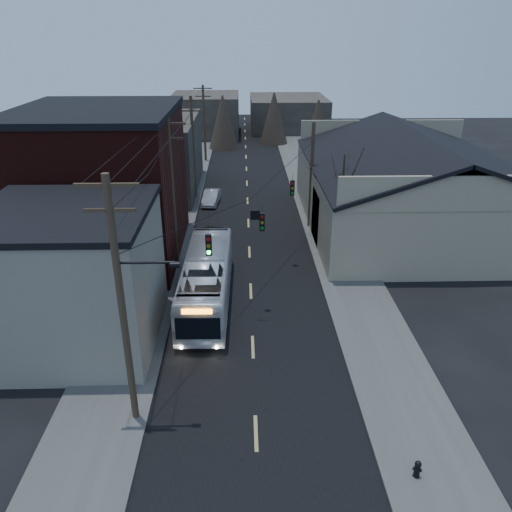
{
  "coord_description": "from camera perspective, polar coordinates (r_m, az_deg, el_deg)",
  "views": [
    {
      "loc": [
        -0.41,
        -13.34,
        14.85
      ],
      "look_at": [
        0.29,
        12.71,
        3.0
      ],
      "focal_mm": 35.0,
      "sensor_mm": 36.0,
      "label": 1
    }
  ],
  "objects": [
    {
      "name": "building_left_far",
      "position": [
        51.44,
        -11.9,
        11.19
      ],
      "size": [
        9.0,
        14.0,
        7.0
      ],
      "primitive_type": "cube",
      "color": "#302B26",
      "rests_on": "ground"
    },
    {
      "name": "road_surface",
      "position": [
        45.81,
        -0.94,
        5.55
      ],
      "size": [
        9.0,
        110.0,
        0.02
      ],
      "primitive_type": "cube",
      "color": "black",
      "rests_on": "ground"
    },
    {
      "name": "bare_tree",
      "position": [
        35.86,
        9.7,
        5.81
      ],
      "size": [
        0.4,
        0.4,
        7.2
      ],
      "primitive_type": "cone",
      "color": "black",
      "rests_on": "ground"
    },
    {
      "name": "sidewalk_left",
      "position": [
        46.2,
        -9.07,
        5.47
      ],
      "size": [
        4.0,
        110.0,
        0.12
      ],
      "primitive_type": "cube",
      "color": "#474744",
      "rests_on": "ground"
    },
    {
      "name": "utility_lines",
      "position": [
        38.86,
        -5.55,
        9.59
      ],
      "size": [
        11.24,
        45.28,
        10.5
      ],
      "color": "#382B1E",
      "rests_on": "ground"
    },
    {
      "name": "building_far_left",
      "position": [
        79.43,
        -5.77,
        15.75
      ],
      "size": [
        10.0,
        12.0,
        6.0
      ],
      "primitive_type": "cube",
      "color": "#302B26",
      "rests_on": "ground"
    },
    {
      "name": "sidewalk_right",
      "position": [
        46.31,
        7.16,
        5.63
      ],
      "size": [
        4.0,
        110.0,
        0.12
      ],
      "primitive_type": "cube",
      "color": "#474744",
      "rests_on": "ground"
    },
    {
      "name": "building_brick",
      "position": [
        36.07,
        -17.04,
        7.53
      ],
      "size": [
        10.0,
        12.0,
        10.0
      ],
      "primitive_type": "cube",
      "color": "black",
      "rests_on": "ground"
    },
    {
      "name": "bus",
      "position": [
        29.38,
        -5.65,
        -2.65
      ],
      "size": [
        2.74,
        10.97,
        3.04
      ],
      "primitive_type": "imported",
      "rotation": [
        0.0,
        0.0,
        3.12
      ],
      "color": "silver",
      "rests_on": "ground"
    },
    {
      "name": "building_far_right",
      "position": [
        84.58,
        3.65,
        16.01
      ],
      "size": [
        12.0,
        14.0,
        5.0
      ],
      "primitive_type": "cube",
      "color": "#302B26",
      "rests_on": "ground"
    },
    {
      "name": "warehouse",
      "position": [
        42.4,
        17.1,
        6.71
      ],
      "size": [
        16.16,
        20.6,
        7.73
      ],
      "color": "gray",
      "rests_on": "ground"
    },
    {
      "name": "building_clapboard",
      "position": [
        26.49,
        -20.31,
        -2.55
      ],
      "size": [
        8.0,
        8.0,
        7.0
      ],
      "primitive_type": "cube",
      "color": "#6E685B",
      "rests_on": "ground"
    },
    {
      "name": "ground",
      "position": [
        19.97,
        0.16,
        -23.59
      ],
      "size": [
        160.0,
        160.0,
        0.0
      ],
      "primitive_type": "plane",
      "color": "black",
      "rests_on": "ground"
    },
    {
      "name": "fire_hydrant",
      "position": [
        20.29,
        17.96,
        -22.09
      ],
      "size": [
        0.34,
        0.24,
        0.71
      ],
      "rotation": [
        0.0,
        0.0,
        -0.39
      ],
      "color": "black",
      "rests_on": "sidewalk_right"
    },
    {
      "name": "parked_car",
      "position": [
        46.89,
        -5.14,
        6.69
      ],
      "size": [
        1.7,
        3.91,
        1.25
      ],
      "primitive_type": "imported",
      "rotation": [
        0.0,
        0.0,
        -0.1
      ],
      "color": "#9EA1A6",
      "rests_on": "ground"
    }
  ]
}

